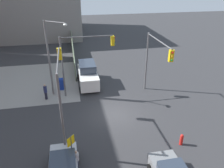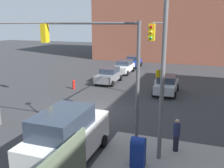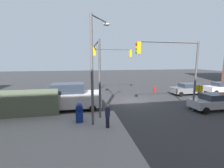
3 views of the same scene
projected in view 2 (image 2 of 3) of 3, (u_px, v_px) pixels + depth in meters
The scene contains 16 objects.
ground_plane at pixel (92, 110), 18.76m from camera, with size 120.00×120.00×0.00m, color #333335.
building_brick_west at pixel (181, 1), 44.54m from camera, with size 16.00×28.00×20.11m.
traffic_signal_nw_corner at pixel (160, 47), 18.16m from camera, with size 6.09×0.36×6.50m.
traffic_signal_se_corner at pixel (18, 49), 17.04m from camera, with size 5.89×0.36×6.50m.
traffic_signal_ne_corner at pixel (98, 58), 12.76m from camera, with size 0.36×5.57×6.50m.
street_lamp_corner at pixel (157, 61), 11.30m from camera, with size 1.78×2.23×8.00m.
warning_sign_two_way at pixel (159, 78), 22.01m from camera, with size 0.48×0.48×2.40m.
mailbox_blue at pixel (138, 151), 11.29m from camera, with size 0.56×0.64×1.43m.
fire_hydrant at pixel (74, 84), 24.58m from camera, with size 0.26×0.26×0.94m.
coupe_gray at pixel (109, 75), 27.06m from camera, with size 4.23×2.02×1.62m.
sedan_blue at pixel (133, 61), 36.56m from camera, with size 3.88×2.02×1.62m.
hatchback_white at pixel (124, 67), 32.31m from camera, with size 4.47×2.02×1.62m.
sedan_silver at pixel (167, 84), 23.00m from camera, with size 4.07×2.02×1.62m.
van_white_delivery at pixel (67, 137), 11.52m from camera, with size 5.40×2.32×2.62m.
pedestrian_crossing at pixel (176, 135), 12.61m from camera, with size 0.36×0.36×1.74m.
pedestrian_waiting at pixel (156, 86), 22.66m from camera, with size 0.36×0.36×1.54m.
Camera 2 is at (16.24, 7.28, 6.43)m, focal length 40.00 mm.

